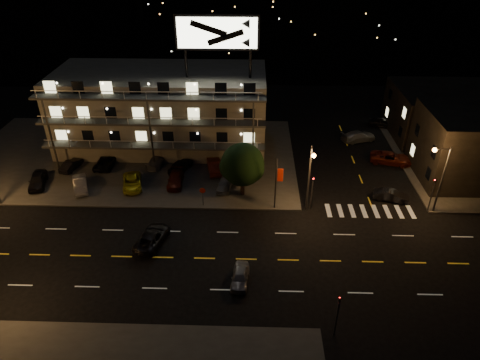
{
  "coord_description": "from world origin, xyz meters",
  "views": [
    {
      "loc": [
        2.35,
        -30.68,
        27.9
      ],
      "look_at": [
        1.16,
        8.0,
        3.93
      ],
      "focal_mm": 32.0,
      "sensor_mm": 36.0,
      "label": 1
    }
  ],
  "objects_px": {
    "lot_car_7": "(157,161)",
    "road_car_west": "(152,237)",
    "side_car_0": "(391,196)",
    "tree": "(242,166)",
    "road_car_east": "(240,276)",
    "lot_car_4": "(225,183)",
    "lot_car_2": "(132,182)"
  },
  "relations": [
    {
      "from": "lot_car_2",
      "to": "lot_car_7",
      "type": "distance_m",
      "value": 5.68
    },
    {
      "from": "tree",
      "to": "lot_car_4",
      "type": "bearing_deg",
      "value": 149.41
    },
    {
      "from": "tree",
      "to": "lot_car_4",
      "type": "height_order",
      "value": "tree"
    },
    {
      "from": "lot_car_7",
      "to": "side_car_0",
      "type": "relative_size",
      "value": 1.08
    },
    {
      "from": "lot_car_2",
      "to": "side_car_0",
      "type": "xyz_separation_m",
      "value": [
        30.29,
        -1.69,
        -0.14
      ]
    },
    {
      "from": "lot_car_7",
      "to": "side_car_0",
      "type": "distance_m",
      "value": 29.23
    },
    {
      "from": "tree",
      "to": "lot_car_7",
      "type": "xyz_separation_m",
      "value": [
        -11.27,
        6.51,
        -3.22
      ]
    },
    {
      "from": "road_car_east",
      "to": "lot_car_2",
      "type": "bearing_deg",
      "value": 136.41
    },
    {
      "from": "lot_car_4",
      "to": "lot_car_2",
      "type": "bearing_deg",
      "value": -170.66
    },
    {
      "from": "side_car_0",
      "to": "road_car_west",
      "type": "relative_size",
      "value": 0.79
    },
    {
      "from": "lot_car_7",
      "to": "road_car_west",
      "type": "distance_m",
      "value": 15.54
    },
    {
      "from": "road_car_west",
      "to": "tree",
      "type": "bearing_deg",
      "value": -121.74
    },
    {
      "from": "lot_car_4",
      "to": "side_car_0",
      "type": "bearing_deg",
      "value": 3.85
    },
    {
      "from": "road_car_west",
      "to": "lot_car_7",
      "type": "bearing_deg",
      "value": -67.61
    },
    {
      "from": "lot_car_7",
      "to": "road_car_west",
      "type": "xyz_separation_m",
      "value": [
        2.56,
        -15.33,
        -0.07
      ]
    },
    {
      "from": "tree",
      "to": "road_car_east",
      "type": "xyz_separation_m",
      "value": [
        0.21,
        -13.93,
        -3.37
      ]
    },
    {
      "from": "lot_car_2",
      "to": "lot_car_4",
      "type": "bearing_deg",
      "value": -14.04
    },
    {
      "from": "lot_car_7",
      "to": "road_car_west",
      "type": "bearing_deg",
      "value": 108.98
    },
    {
      "from": "road_car_east",
      "to": "lot_car_7",
      "type": "bearing_deg",
      "value": 124.13
    },
    {
      "from": "lot_car_4",
      "to": "road_car_east",
      "type": "height_order",
      "value": "lot_car_4"
    },
    {
      "from": "road_car_west",
      "to": "side_car_0",
      "type": "bearing_deg",
      "value": -149.28
    },
    {
      "from": "lot_car_2",
      "to": "road_car_east",
      "type": "height_order",
      "value": "lot_car_2"
    },
    {
      "from": "side_car_0",
      "to": "road_car_east",
      "type": "height_order",
      "value": "side_car_0"
    },
    {
      "from": "side_car_0",
      "to": "road_car_east",
      "type": "relative_size",
      "value": 1.08
    },
    {
      "from": "lot_car_4",
      "to": "road_car_west",
      "type": "height_order",
      "value": "lot_car_4"
    },
    {
      "from": "lot_car_2",
      "to": "lot_car_7",
      "type": "relative_size",
      "value": 1.08
    },
    {
      "from": "road_car_west",
      "to": "road_car_east",
      "type": "bearing_deg",
      "value": 163.12
    },
    {
      "from": "lot_car_7",
      "to": "side_car_0",
      "type": "height_order",
      "value": "lot_car_7"
    },
    {
      "from": "road_car_east",
      "to": "road_car_west",
      "type": "relative_size",
      "value": 0.73
    },
    {
      "from": "lot_car_4",
      "to": "lot_car_7",
      "type": "bearing_deg",
      "value": 159.16
    },
    {
      "from": "lot_car_7",
      "to": "road_car_east",
      "type": "xyz_separation_m",
      "value": [
        11.48,
        -20.44,
        -0.15
      ]
    },
    {
      "from": "lot_car_7",
      "to": "road_car_east",
      "type": "bearing_deg",
      "value": 128.83
    }
  ]
}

